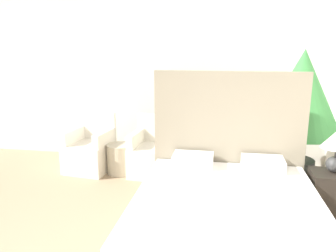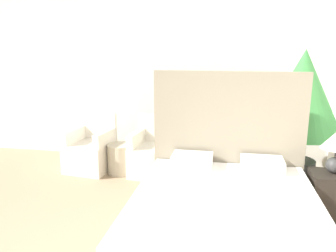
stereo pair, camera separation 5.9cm
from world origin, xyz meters
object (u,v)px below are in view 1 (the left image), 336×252
armchair_near_window_right (154,156)px  potted_palm (301,98)px  side_table (120,159)px  armchair_near_window_left (90,152)px  nightstand (332,194)px  bed (226,212)px

armchair_near_window_right → potted_palm: 2.21m
armchair_near_window_right → side_table: (-0.51, -0.06, -0.06)m
side_table → armchair_near_window_right: bearing=6.6°
armchair_near_window_left → nightstand: bearing=-9.1°
bed → side_table: 2.23m
armchair_near_window_right → armchair_near_window_left: bearing=-175.9°
armchair_near_window_right → side_table: size_ratio=1.93×
potted_palm → armchair_near_window_left: bearing=178.8°
nightstand → side_table: 2.87m
armchair_near_window_left → armchair_near_window_right: 1.01m
nightstand → armchair_near_window_left: bearing=164.2°
nightstand → bed: bearing=-148.4°
bed → armchair_near_window_right: bed is taller
bed → nightstand: 1.37m
potted_palm → side_table: 2.70m
bed → armchair_near_window_left: 2.64m
armchair_near_window_left → potted_palm: (3.01, -0.06, 0.93)m
nightstand → side_table: (-2.74, 0.86, -0.03)m
bed → potted_palm: (0.93, 1.57, 0.90)m
bed → armchair_near_window_left: bed is taller
bed → nightstand: (1.16, 0.72, -0.05)m
side_table → nightstand: bearing=-17.4°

